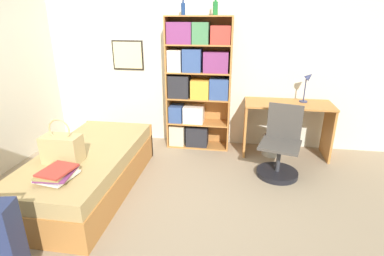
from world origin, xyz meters
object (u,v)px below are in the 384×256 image
at_px(bookcase, 196,82).
at_px(bottle_brown, 215,8).
at_px(handbag, 62,148).
at_px(desk_chair, 279,154).
at_px(bed, 89,170).
at_px(bottle_green, 183,8).
at_px(desk_lamp, 308,82).
at_px(desk, 287,119).
at_px(waste_bin, 272,145).
at_px(book_stack_on_bed, 57,173).

bearing_deg(bookcase, bottle_brown, -5.37).
distance_m(handbag, desk_chair, 2.51).
bearing_deg(bed, bottle_green, 57.88).
height_order(bottle_green, desk_lamp, bottle_green).
xyz_separation_m(bed, desk, (2.33, 1.32, 0.29)).
xyz_separation_m(bottle_brown, desk, (1.05, -0.07, -1.45)).
xyz_separation_m(bottle_green, desk_lamp, (1.70, 0.04, -0.93)).
distance_m(bed, bottle_green, 2.37).
bearing_deg(bottle_green, bookcase, 14.56).
height_order(desk_lamp, waste_bin, desk_lamp).
height_order(bed, book_stack_on_bed, book_stack_on_bed).
xyz_separation_m(bookcase, bottle_green, (-0.17, -0.04, 0.99)).
distance_m(desk, desk_lamp, 0.58).
relative_size(bed, book_stack_on_bed, 5.27).
bearing_deg(bed, bottle_brown, 47.27).
bearing_deg(desk, bottle_brown, 176.03).
bearing_deg(desk_chair, handbag, -156.91).
bearing_deg(book_stack_on_bed, desk_lamp, 38.54).
xyz_separation_m(handbag, desk, (2.43, 1.59, -0.10)).
relative_size(desk, desk_chair, 1.36).
xyz_separation_m(bed, desk_chair, (2.19, 0.70, 0.03)).
xyz_separation_m(book_stack_on_bed, bottle_green, (0.82, 1.97, 1.44)).
distance_m(bed, desk_lamp, 3.03).
relative_size(book_stack_on_bed, desk_lamp, 0.87).
bearing_deg(waste_bin, desk_chair, -86.95).
bearing_deg(bottle_green, bed, -122.12).
distance_m(bed, book_stack_on_bed, 0.67).
bearing_deg(bottle_green, waste_bin, -4.72).
relative_size(book_stack_on_bed, desk_chair, 0.43).
bearing_deg(desk, bookcase, 175.76).
xyz_separation_m(desk_lamp, waste_bin, (-0.41, -0.15, -0.90)).
bearing_deg(book_stack_on_bed, bookcase, 63.82).
bearing_deg(bottle_brown, desk_lamp, 0.88).
height_order(bottle_brown, desk_chair, bottle_brown).
xyz_separation_m(bed, waste_bin, (2.16, 1.26, -0.09)).
bearing_deg(waste_bin, bed, -149.66).
bearing_deg(waste_bin, bottle_green, 175.28).
xyz_separation_m(book_stack_on_bed, desk_lamp, (2.53, 2.01, 0.52)).
height_order(bed, desk_chair, desk_chair).
height_order(handbag, waste_bin, handbag).
bearing_deg(desk, desk_lamp, 21.78).
distance_m(book_stack_on_bed, bookcase, 2.29).
bearing_deg(bottle_green, book_stack_on_bed, -112.66).
distance_m(bottle_brown, desk_chair, 2.06).
bearing_deg(bottle_brown, desk, -3.97).
bearing_deg(handbag, desk_lamp, 32.38).
xyz_separation_m(bed, handbag, (-0.10, -0.28, 0.39)).
distance_m(bookcase, desk, 1.39).
height_order(desk, waste_bin, desk).
distance_m(bed, bottle_brown, 2.57).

